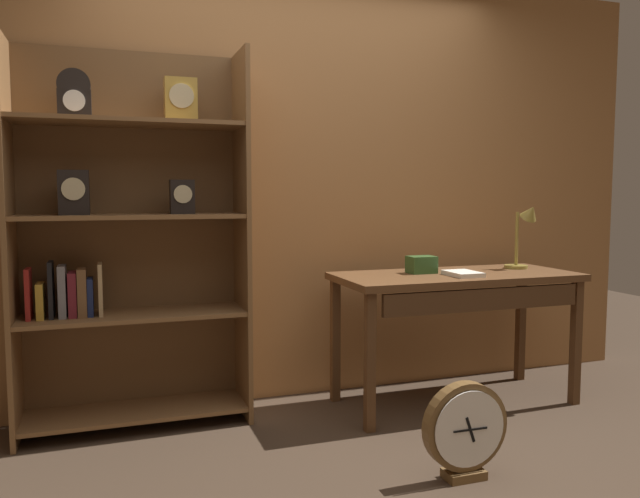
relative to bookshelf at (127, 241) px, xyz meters
name	(u,v)px	position (x,y,z in m)	size (l,w,h in m)	color
ground_plane	(392,491)	(1.01, -1.15, -1.00)	(10.00, 10.00, 0.00)	#3D2D21
back_wood_panel	(297,185)	(1.01, 0.21, 0.30)	(4.80, 0.05, 2.60)	#9E6B3D
bookshelf	(127,241)	(0.00, 0.00, 0.00)	(1.19, 0.38, 2.01)	brown
workbench	(458,289)	(1.84, -0.29, -0.31)	(1.42, 0.62, 0.78)	brown
desk_lamp	(525,230)	(2.36, -0.21, 0.02)	(0.19, 0.19, 0.42)	olive
toolbox_small	(421,265)	(1.65, -0.19, -0.17)	(0.16, 0.12, 0.10)	#2D5123
open_repair_manual	(463,274)	(1.81, -0.38, -0.21)	(0.16, 0.22, 0.03)	silver
round_clock_large	(466,430)	(1.35, -1.16, -0.78)	(0.39, 0.11, 0.43)	brown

